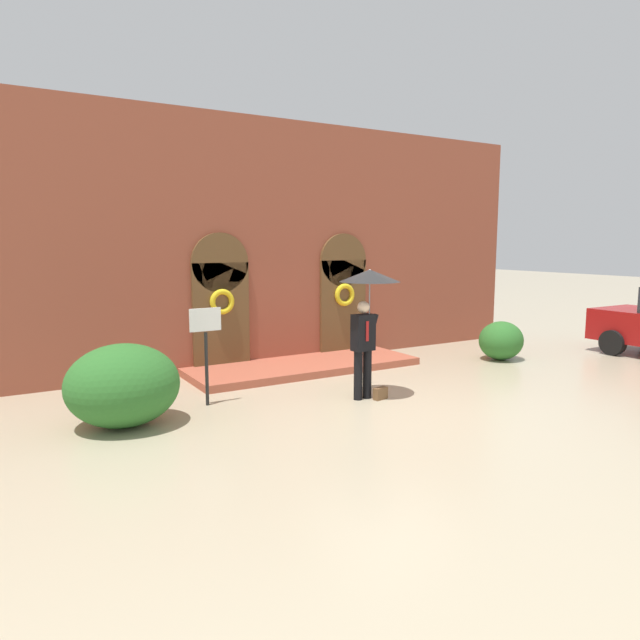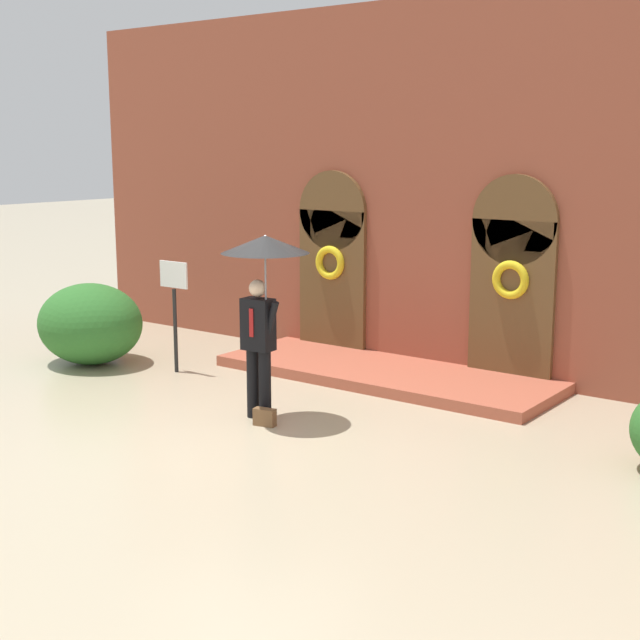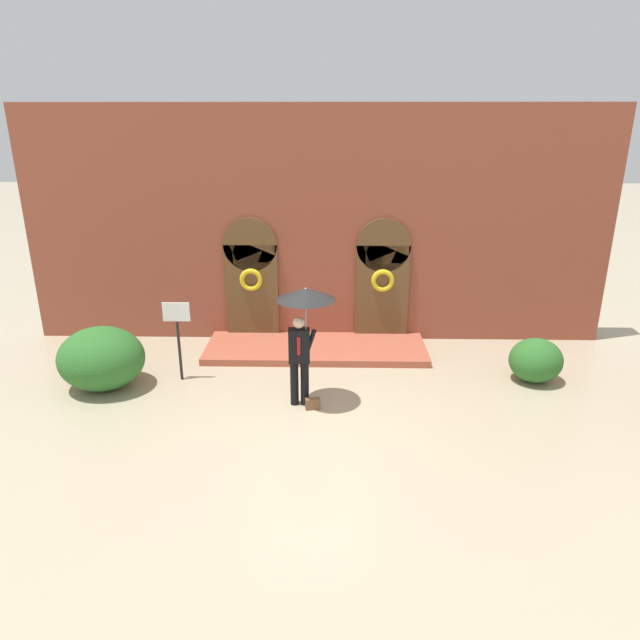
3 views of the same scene
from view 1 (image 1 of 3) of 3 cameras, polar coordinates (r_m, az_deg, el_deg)
The scene contains 7 objects.
ground_plane at distance 10.37m, azimuth 6.72°, elevation -8.19°, with size 80.00×80.00×0.00m, color tan.
building_facade at distance 13.49m, azimuth -3.96°, elevation 7.08°, with size 14.00×2.30×5.60m.
person_with_umbrella at distance 10.27m, azimuth 4.83°, elevation 2.56°, with size 1.10×1.10×2.36m.
handbag at distance 10.52m, azimuth 6.07°, elevation -7.31°, with size 0.28×0.12×0.22m, color brown.
sign_post at distance 10.07m, azimuth -11.35°, elevation -1.98°, with size 0.56×0.06×1.72m.
shrub_left at distance 9.39m, azimuth -19.10°, elevation -6.19°, with size 1.74×1.57×1.29m, color #2D6B28.
shrub_right at distance 14.52m, azimuth 17.66°, elevation -1.97°, with size 1.10×1.01×0.94m, color #2D6B28.
Camera 1 is at (-6.10, -7.88, 2.86)m, focal length 32.00 mm.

